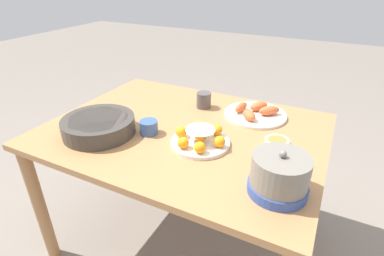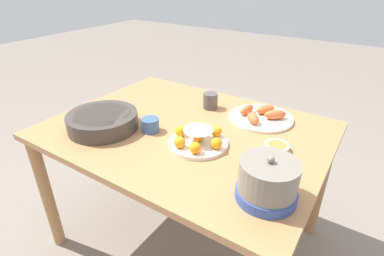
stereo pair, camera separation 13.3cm
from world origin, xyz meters
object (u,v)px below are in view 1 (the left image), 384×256
object	(u,v)px
cake_plate	(200,139)
seafood_platter	(255,113)
serving_bowl	(99,125)
cup_far	(149,127)
dining_table	(185,144)
sauce_bowl	(277,142)
cup_near	(204,100)
warming_pot	(279,175)

from	to	relation	value
cake_plate	seafood_platter	world-z (taller)	cake_plate
serving_bowl	cup_far	distance (m)	0.23
dining_table	sauce_bowl	distance (m)	0.44
dining_table	cake_plate	xyz separation A→B (m)	(-0.13, 0.10, 0.12)
cup_far	dining_table	bearing A→B (deg)	-136.28
seafood_platter	cup_near	distance (m)	0.28
seafood_platter	serving_bowl	bearing A→B (deg)	40.32
warming_pot	cup_near	bearing A→B (deg)	-45.50
dining_table	sauce_bowl	size ratio (longest dim) A/B	12.34
cup_near	cup_far	world-z (taller)	cup_near
dining_table	serving_bowl	world-z (taller)	serving_bowl
sauce_bowl	cup_near	bearing A→B (deg)	-25.90
cup_far	serving_bowl	bearing A→B (deg)	26.53
dining_table	seafood_platter	size ratio (longest dim) A/B	4.03
serving_bowl	warming_pot	bearing A→B (deg)	176.80
cake_plate	seafood_platter	distance (m)	0.40
sauce_bowl	dining_table	bearing A→B (deg)	5.88
warming_pot	serving_bowl	bearing A→B (deg)	-3.20
serving_bowl	cup_near	distance (m)	0.57
dining_table	cup_far	distance (m)	0.21
dining_table	cake_plate	size ratio (longest dim) A/B	5.01
cake_plate	warming_pot	distance (m)	0.40
dining_table	cup_far	world-z (taller)	cup_far
serving_bowl	cup_near	bearing A→B (deg)	-122.52
dining_table	sauce_bowl	bearing A→B (deg)	-174.12
dining_table	cake_plate	distance (m)	0.20
serving_bowl	cup_near	size ratio (longest dim) A/B	3.88
seafood_platter	cup_far	size ratio (longest dim) A/B	3.82
serving_bowl	sauce_bowl	distance (m)	0.80
sauce_bowl	cake_plate	bearing A→B (deg)	25.91
seafood_platter	warming_pot	world-z (taller)	warming_pot
seafood_platter	cup_far	world-z (taller)	same
cake_plate	sauce_bowl	world-z (taller)	cake_plate
serving_bowl	seafood_platter	distance (m)	0.77
sauce_bowl	warming_pot	xyz separation A→B (m)	(-0.07, 0.31, 0.05)
dining_table	serving_bowl	xyz separation A→B (m)	(0.32, 0.22, 0.13)
sauce_bowl	cup_far	distance (m)	0.57
serving_bowl	seafood_platter	bearing A→B (deg)	-139.68
serving_bowl	warming_pot	distance (m)	0.82
dining_table	warming_pot	size ratio (longest dim) A/B	6.32
cup_near	sauce_bowl	bearing A→B (deg)	154.10
seafood_platter	warming_pot	bearing A→B (deg)	113.16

